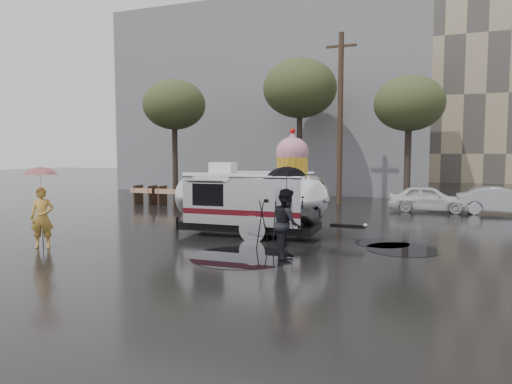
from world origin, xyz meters
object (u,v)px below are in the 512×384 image
at_px(tripod, 266,220).
at_px(person_right, 287,224).
at_px(airstream_trailer, 253,197).
at_px(person_left, 42,218).

bearing_deg(tripod, person_right, -48.09).
distance_m(airstream_trailer, tripod, 2.33).
distance_m(person_left, tripod, 6.35).
height_order(airstream_trailer, person_left, airstream_trailer).
xyz_separation_m(airstream_trailer, person_left, (-4.83, -4.07, -0.38)).
bearing_deg(person_right, tripod, 18.39).
xyz_separation_m(airstream_trailer, person_right, (2.04, -2.87, -0.35)).
distance_m(airstream_trailer, person_left, 6.33).
xyz_separation_m(person_right, tripod, (-0.87, 0.90, -0.07)).
height_order(airstream_trailer, person_right, airstream_trailer).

